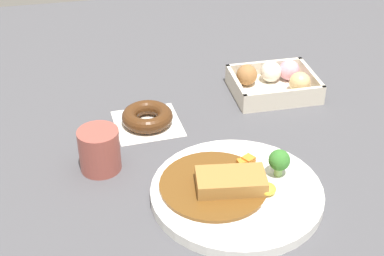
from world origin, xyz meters
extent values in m
plane|color=#4C4C51|center=(0.00, 0.00, 0.00)|extent=(1.60, 1.60, 0.00)
cylinder|color=white|center=(0.01, 0.16, 0.01)|extent=(0.28, 0.28, 0.02)
cylinder|color=brown|center=(0.05, 0.14, 0.02)|extent=(0.18, 0.18, 0.01)
cube|color=#A87538|center=(0.02, 0.16, 0.04)|extent=(0.12, 0.08, 0.02)
cylinder|color=white|center=(-0.03, 0.18, 0.02)|extent=(0.06, 0.06, 0.00)
ellipsoid|color=yellow|center=(-0.03, 0.18, 0.03)|extent=(0.03, 0.03, 0.02)
cylinder|color=#8CB766|center=(-0.07, 0.14, 0.03)|extent=(0.01, 0.01, 0.02)
sphere|color=#387A2D|center=(-0.07, 0.14, 0.05)|extent=(0.04, 0.04, 0.04)
cube|color=orange|center=(-0.01, 0.10, 0.03)|extent=(0.02, 0.02, 0.01)
cube|color=orange|center=(-0.02, 0.10, 0.03)|extent=(0.02, 0.02, 0.02)
cube|color=beige|center=(-0.16, -0.16, 0.01)|extent=(0.18, 0.14, 0.01)
cube|color=beige|center=(-0.24, -0.16, 0.03)|extent=(0.01, 0.14, 0.03)
cube|color=beige|center=(-0.08, -0.16, 0.03)|extent=(0.01, 0.14, 0.03)
cube|color=beige|center=(-0.16, -0.23, 0.03)|extent=(0.18, 0.01, 0.03)
cube|color=beige|center=(-0.16, -0.09, 0.03)|extent=(0.18, 0.01, 0.03)
sphere|color=pink|center=(-0.20, -0.19, 0.03)|extent=(0.05, 0.05, 0.05)
sphere|color=silver|center=(-0.16, -0.19, 0.03)|extent=(0.05, 0.05, 0.05)
sphere|color=#9E6B3D|center=(-0.11, -0.19, 0.03)|extent=(0.05, 0.05, 0.05)
sphere|color=#DBB77A|center=(-0.21, -0.13, 0.03)|extent=(0.05, 0.05, 0.05)
cube|color=white|center=(0.12, -0.09, 0.00)|extent=(0.14, 0.14, 0.00)
torus|color=#4C2B14|center=(0.12, -0.09, 0.02)|extent=(0.10, 0.10, 0.03)
cylinder|color=#9E4C42|center=(0.22, 0.03, 0.04)|extent=(0.07, 0.07, 0.08)
camera|label=1|loc=(0.23, 0.84, 0.61)|focal=53.04mm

